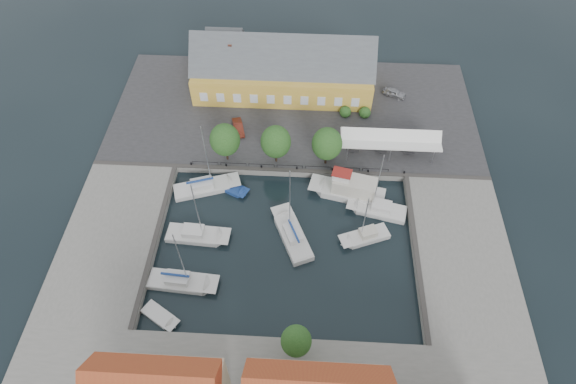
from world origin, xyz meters
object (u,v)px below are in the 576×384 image
object	(u,v)px
center_sailboat	(292,236)
west_boat_c	(197,235)
east_boat_b	(365,237)
west_boat_d	(182,282)
launch_nw	(232,189)
east_boat_a	(378,210)
warehouse	(279,70)
trawler	(350,190)
tent_canopy	(390,140)
car_red	(238,127)
car_silver	(394,93)
west_boat_a	(205,188)
launch_sw	(160,317)

from	to	relation	value
center_sailboat	west_boat_c	world-z (taller)	center_sailboat
east_boat_b	west_boat_d	world-z (taller)	west_boat_d
center_sailboat	launch_nw	world-z (taller)	center_sailboat
west_boat_c	east_boat_a	bearing A→B (deg)	12.89
warehouse	east_boat_a	size ratio (longest dim) A/B	2.53
launch_nw	warehouse	bearing A→B (deg)	75.81
trawler	tent_canopy	bearing A→B (deg)	52.54
car_red	warehouse	bearing A→B (deg)	45.81
car_silver	car_red	bearing A→B (deg)	134.00
warehouse	west_boat_a	xyz separation A→B (m)	(-8.93, -21.21, -4.16)
trawler	west_boat_d	world-z (taller)	west_boat_d
car_silver	west_boat_d	distance (m)	44.67
trawler	launch_nw	world-z (taller)	trawler
center_sailboat	trawler	world-z (taller)	center_sailboat
warehouse	launch_nw	bearing A→B (deg)	-104.19
tent_canopy	car_red	world-z (taller)	tent_canopy
tent_canopy	launch_sw	distance (m)	38.40
car_silver	west_boat_c	bearing A→B (deg)	158.50
tent_canopy	car_silver	bearing A→B (deg)	81.28
launch_nw	west_boat_a	bearing A→B (deg)	-177.61
warehouse	trawler	world-z (taller)	warehouse
west_boat_a	west_boat_d	xyz separation A→B (m)	(-0.47, -14.68, -0.00)
east_boat_a	launch_nw	size ratio (longest dim) A/B	2.22
center_sailboat	east_boat_a	bearing A→B (deg)	23.04
trawler	launch_sw	bearing A→B (deg)	-139.11
tent_canopy	west_boat_c	xyz separation A→B (m)	(-25.35, -15.29, -3.42)
tent_canopy	car_silver	xyz separation A→B (m)	(1.96, 12.79, -2.06)
warehouse	east_boat_b	size ratio (longest dim) A/B	3.10
tent_canopy	car_silver	world-z (taller)	tent_canopy
tent_canopy	car_silver	size ratio (longest dim) A/B	3.81
east_boat_b	west_boat_d	xyz separation A→B (m)	(-22.22, -7.69, 0.01)
west_boat_d	car_silver	bearing A→B (deg)	51.24
warehouse	launch_sw	world-z (taller)	warehouse
center_sailboat	east_boat_b	bearing A→B (deg)	2.21
east_boat_b	west_boat_c	size ratio (longest dim) A/B	0.83
car_silver	center_sailboat	size ratio (longest dim) A/B	0.29
east_boat_a	west_boat_c	xyz separation A→B (m)	(-23.47, -5.37, -0.00)
launch_sw	launch_nw	size ratio (longest dim) A/B	0.96
center_sailboat	car_silver	bearing A→B (deg)	61.25
car_silver	east_boat_b	bearing A→B (deg)	-169.23
east_boat_a	west_boat_d	xyz separation A→B (m)	(-24.11, -12.11, 0.01)
trawler	west_boat_c	bearing A→B (deg)	-158.01
warehouse	car_red	size ratio (longest dim) A/B	7.24
warehouse	launch_nw	size ratio (longest dim) A/B	5.62
car_silver	west_boat_a	bearing A→B (deg)	148.94
east_boat_a	east_boat_b	distance (m)	4.81
car_silver	east_boat_a	xyz separation A→B (m)	(-3.84, -22.71, -1.36)
warehouse	launch_sw	xyz separation A→B (m)	(-11.05, -40.26, -4.34)
car_red	west_boat_d	size ratio (longest dim) A/B	0.35
trawler	warehouse	bearing A→B (deg)	117.45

